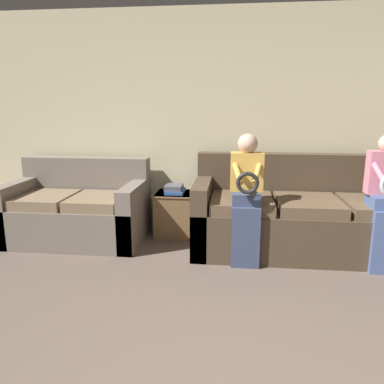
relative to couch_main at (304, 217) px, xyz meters
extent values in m
cube|color=beige|center=(-0.60, 0.57, 0.93)|extent=(7.95, 0.06, 2.55)
cube|color=#473828|center=(0.00, -0.04, -0.11)|extent=(2.28, 0.95, 0.47)
cube|color=#473828|center=(0.00, 0.33, 0.37)|extent=(2.28, 0.20, 0.51)
cube|color=#473828|center=(-1.06, -0.04, 0.01)|extent=(0.16, 0.95, 0.72)
cube|color=brown|center=(-0.65, -0.14, 0.18)|extent=(0.61, 0.71, 0.11)
cube|color=brown|center=(0.00, -0.14, 0.18)|extent=(0.61, 0.71, 0.11)
cube|color=brown|center=(0.65, -0.14, 0.18)|extent=(0.61, 0.71, 0.11)
cube|color=#70665B|center=(-2.47, 0.01, -0.13)|extent=(1.49, 0.89, 0.43)
cube|color=#70665B|center=(-2.47, 0.36, 0.31)|extent=(1.49, 0.20, 0.47)
cube|color=#70665B|center=(-3.14, 0.01, -0.02)|extent=(0.16, 0.89, 0.66)
cube|color=#70665B|center=(-1.81, 0.01, -0.02)|extent=(0.16, 0.89, 0.66)
cube|color=#7A664C|center=(-2.77, -0.09, 0.13)|extent=(0.55, 0.65, 0.11)
cube|color=#7A664C|center=(-2.18, -0.09, 0.13)|extent=(0.55, 0.65, 0.11)
cube|color=#384260|center=(-0.62, -0.52, -0.06)|extent=(0.26, 0.10, 0.58)
cube|color=#384260|center=(-0.62, -0.38, 0.29)|extent=(0.26, 0.28, 0.11)
cube|color=gold|center=(-0.62, -0.31, 0.52)|extent=(0.31, 0.14, 0.37)
sphere|color=#DBB293|center=(-0.62, -0.31, 0.79)|extent=(0.19, 0.19, 0.19)
torus|color=black|center=(-0.62, -0.58, 0.47)|extent=(0.20, 0.04, 0.20)
cylinder|color=gold|center=(-0.71, -0.45, 0.55)|extent=(0.13, 0.31, 0.21)
cylinder|color=gold|center=(-0.52, -0.45, 0.55)|extent=(0.13, 0.31, 0.21)
cube|color=#475B8E|center=(0.62, -0.38, 0.29)|extent=(0.25, 0.28, 0.11)
cube|color=#D17A8E|center=(0.62, -0.31, 0.54)|extent=(0.30, 0.14, 0.40)
cylinder|color=#D17A8E|center=(0.52, -0.45, 0.57)|extent=(0.10, 0.31, 0.22)
cube|color=brown|center=(-1.41, 0.30, -0.09)|extent=(0.43, 0.41, 0.51)
cube|color=brown|center=(-1.41, 0.30, 0.15)|extent=(0.45, 0.43, 0.02)
cube|color=#33569E|center=(-1.40, 0.30, 0.18)|extent=(0.20, 0.30, 0.04)
cube|color=#4C4C56|center=(-1.42, 0.30, 0.22)|extent=(0.19, 0.25, 0.05)
camera|label=1|loc=(-0.74, -3.84, 1.12)|focal=35.00mm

